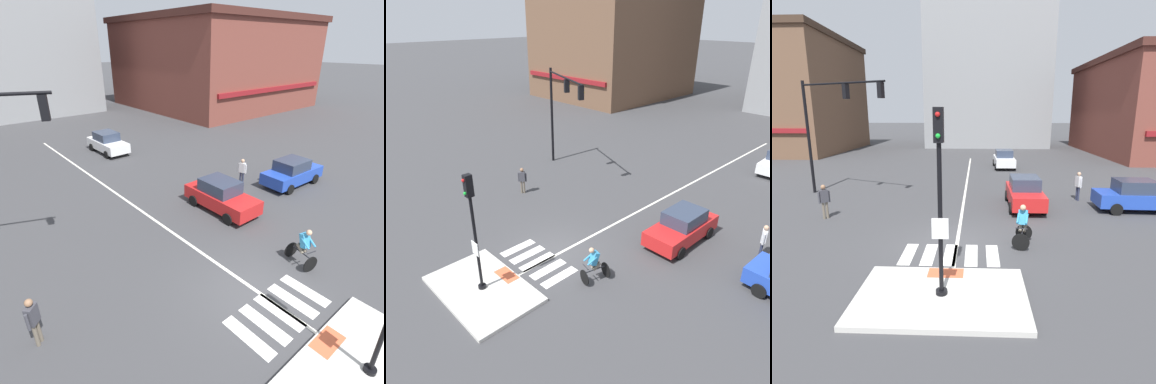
{
  "view_description": "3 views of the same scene",
  "coord_description": "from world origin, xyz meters",
  "views": [
    {
      "loc": [
        -7.01,
        -4.88,
        7.91
      ],
      "look_at": [
        1.18,
        4.82,
        1.87
      ],
      "focal_mm": 29.07,
      "sensor_mm": 36.0,
      "label": 1
    },
    {
      "loc": [
        11.32,
        -9.24,
        10.15
      ],
      "look_at": [
        -1.04,
        2.54,
        1.98
      ],
      "focal_mm": 34.86,
      "sensor_mm": 36.0,
      "label": 2
    },
    {
      "loc": [
        0.94,
        -11.66,
        4.98
      ],
      "look_at": [
        0.31,
        3.51,
        1.22
      ],
      "focal_mm": 30.09,
      "sensor_mm": 36.0,
      "label": 3
    }
  ],
  "objects": [
    {
      "name": "car_white_eastbound_distant",
      "position": [
        3.4,
        17.93,
        0.81
      ],
      "size": [
        1.91,
        4.14,
        1.64
      ],
      "color": "white",
      "rests_on": "ground"
    },
    {
      "name": "tactile_pad_front",
      "position": [
        0.0,
        -2.64,
        0.15
      ],
      "size": [
        1.1,
        0.6,
        0.01
      ],
      "primitive_type": "cube",
      "color": "#DB5B38",
      "rests_on": "traffic_island"
    },
    {
      "name": "pedestrian_at_curb_left",
      "position": [
        -6.33,
        2.82,
        0.98
      ],
      "size": [
        0.42,
        0.41,
        1.67
      ],
      "color": "#6B6051",
      "rests_on": "ground"
    },
    {
      "name": "building_corner_right",
      "position": [
        25.48,
        28.92,
        5.62
      ],
      "size": [
        21.4,
        21.36,
        11.19
      ],
      "color": "brown",
      "rests_on": "ground"
    },
    {
      "name": "pedestrian_waiting_far_side",
      "position": [
        6.78,
        6.69,
        0.98
      ],
      "size": [
        0.32,
        0.53,
        1.67
      ],
      "color": "#2D334C",
      "rests_on": "ground"
    },
    {
      "name": "crosswalk_stripe_b",
      "position": [
        -0.76,
        -1.0,
        0.0
      ],
      "size": [
        0.44,
        1.8,
        0.01
      ],
      "primitive_type": "cube",
      "color": "silver",
      "rests_on": "ground"
    },
    {
      "name": "crosswalk_stripe_c",
      "position": [
        0.0,
        -1.0,
        0.0
      ],
      "size": [
        0.44,
        1.8,
        0.01
      ],
      "primitive_type": "cube",
      "color": "silver",
      "rests_on": "ground"
    },
    {
      "name": "crosswalk_stripe_d",
      "position": [
        0.76,
        -1.0,
        0.0
      ],
      "size": [
        0.44,
        1.8,
        0.01
      ],
      "primitive_type": "cube",
      "color": "silver",
      "rests_on": "ground"
    },
    {
      "name": "car_red_eastbound_mid",
      "position": [
        3.5,
        5.21,
        0.81
      ],
      "size": [
        1.86,
        4.11,
        1.64
      ],
      "color": "red",
      "rests_on": "ground"
    },
    {
      "name": "car_blue_cross_right",
      "position": [
        9.14,
        4.71,
        0.81
      ],
      "size": [
        4.16,
        1.95,
        1.64
      ],
      "color": "#2347B7",
      "rests_on": "ground"
    },
    {
      "name": "crosswalk_stripe_a",
      "position": [
        -1.52,
        -1.0,
        0.0
      ],
      "size": [
        0.44,
        1.8,
        0.01
      ],
      "primitive_type": "cube",
      "color": "silver",
      "rests_on": "ground"
    },
    {
      "name": "ground_plane",
      "position": [
        0.0,
        0.0,
        0.0
      ],
      "size": [
        300.0,
        300.0,
        0.0
      ],
      "primitive_type": "plane",
      "color": "#3D3D3F"
    },
    {
      "name": "cyclist",
      "position": [
        2.68,
        -0.09,
        0.87
      ],
      "size": [
        0.91,
        1.22,
        1.68
      ],
      "color": "black",
      "rests_on": "ground"
    },
    {
      "name": "traffic_island",
      "position": [
        0.0,
        -3.81,
        0.07
      ],
      "size": [
        4.68,
        3.03,
        0.15
      ],
      "primitive_type": "cube",
      "color": "beige",
      "rests_on": "ground"
    },
    {
      "name": "lane_centre_line",
      "position": [
        0.18,
        10.0,
        0.0
      ],
      "size": [
        0.14,
        28.0,
        0.01
      ],
      "primitive_type": "cube",
      "color": "silver",
      "rests_on": "ground"
    },
    {
      "name": "crosswalk_stripe_e",
      "position": [
        1.52,
        -1.0,
        0.0
      ],
      "size": [
        0.44,
        1.8,
        0.01
      ],
      "primitive_type": "cube",
      "color": "silver",
      "rests_on": "ground"
    }
  ]
}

